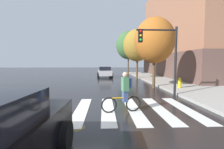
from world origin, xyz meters
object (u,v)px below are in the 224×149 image
at_px(sedan_mid, 105,72).
at_px(cyclist, 124,92).
at_px(fire_hydrant, 180,83).
at_px(street_tree_near, 155,41).
at_px(manhole_cover, 75,128).
at_px(street_tree_mid, 137,45).
at_px(street_tree_far, 128,45).
at_px(traffic_light_near, 162,49).

distance_m(sedan_mid, cyclist, 16.32).
height_order(fire_hydrant, street_tree_near, street_tree_near).
xyz_separation_m(manhole_cover, cyclist, (1.76, 1.57, 0.84)).
xyz_separation_m(fire_hydrant, street_tree_mid, (-1.63, 8.16, 3.66)).
xyz_separation_m(fire_hydrant, street_tree_near, (-1.70, 0.99, 3.30)).
bearing_deg(cyclist, street_tree_far, 81.14).
xyz_separation_m(manhole_cover, street_tree_far, (5.08, 22.82, 4.98)).
bearing_deg(manhole_cover, sedan_mid, 86.77).
relative_size(fire_hydrant, street_tree_mid, 0.13).
bearing_deg(manhole_cover, street_tree_mid, 71.55).
xyz_separation_m(sedan_mid, cyclist, (0.76, -16.30, 0.08)).
distance_m(fire_hydrant, street_tree_mid, 9.09).
distance_m(fire_hydrant, street_tree_near, 3.84).
bearing_deg(sedan_mid, street_tree_far, 50.52).
bearing_deg(street_tree_far, traffic_light_near, -92.11).
distance_m(sedan_mid, street_tree_mid, 5.96).
bearing_deg(traffic_light_near, street_tree_near, 80.40).
relative_size(sedan_mid, street_tree_near, 0.77).
bearing_deg(sedan_mid, traffic_light_near, -75.72).
bearing_deg(street_tree_far, fire_hydrant, -84.22).
height_order(manhole_cover, sedan_mid, sedan_mid).
distance_m(sedan_mid, traffic_light_near, 13.92).
xyz_separation_m(cyclist, fire_hydrant, (4.92, 5.40, -0.31)).
relative_size(manhole_cover, street_tree_near, 0.11).
relative_size(cyclist, street_tree_far, 0.23).
bearing_deg(manhole_cover, fire_hydrant, 46.22).
bearing_deg(sedan_mid, cyclist, -87.34).
relative_size(street_tree_near, street_tree_mid, 0.92).
height_order(manhole_cover, street_tree_mid, street_tree_mid).
bearing_deg(cyclist, traffic_light_near, 48.36).
bearing_deg(street_tree_near, manhole_cover, -122.04).
distance_m(traffic_light_near, street_tree_far, 18.41).
bearing_deg(cyclist, manhole_cover, -138.26).
bearing_deg(street_tree_mid, street_tree_far, 89.80).
xyz_separation_m(cyclist, street_tree_far, (3.31, 21.24, 4.14)).
height_order(sedan_mid, street_tree_near, street_tree_near).
bearing_deg(street_tree_near, cyclist, -116.73).
bearing_deg(street_tree_far, sedan_mid, -129.48).
bearing_deg(fire_hydrant, traffic_light_near, -133.15).
bearing_deg(traffic_light_near, street_tree_mid, 86.50).
height_order(sedan_mid, street_tree_far, street_tree_far).
height_order(fire_hydrant, street_tree_far, street_tree_far).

